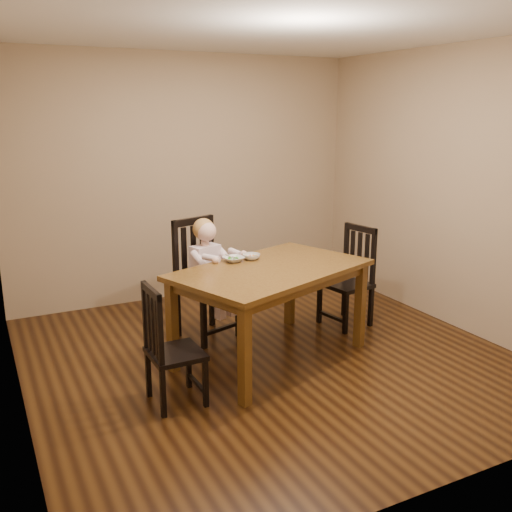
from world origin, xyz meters
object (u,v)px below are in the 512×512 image
chair_right (350,278)px  bowl_peas (234,259)px  chair_left (169,348)px  bowl_veg (251,257)px  toddler (207,266)px  dining_table (271,278)px  chair_child (204,281)px

chair_right → bowl_peas: bearing=83.4°
chair_left → chair_right: chair_right is taller
chair_right → bowl_veg: bearing=84.0°
bowl_peas → chair_right: bearing=2.9°
chair_right → bowl_peas: size_ratio=5.64×
chair_right → bowl_peas: 1.34m
chair_left → toddler: toddler is taller
chair_left → bowl_peas: (0.83, 0.68, 0.40)m
dining_table → chair_left: (-1.03, -0.37, -0.29)m
chair_left → bowl_peas: bearing=128.5°
dining_table → toddler: size_ratio=3.13×
bowl_peas → chair_left: bearing=-140.6°
chair_right → chair_left: bearing=99.9°
chair_left → chair_right: size_ratio=0.92×
bowl_peas → toddler: bearing=104.5°
chair_child → chair_left: bearing=40.8°
bowl_peas → dining_table: bearing=-56.6°
chair_right → bowl_veg: size_ratio=6.38×
chair_left → chair_right: bearing=108.5°
chair_left → bowl_veg: (1.00, 0.68, 0.41)m
chair_child → chair_right: 1.46m
chair_left → toddler: bearing=144.7°
chair_child → bowl_peas: 0.54m
toddler → bowl_peas: 0.42m
chair_left → bowl_veg: size_ratio=5.85×
dining_table → toddler: toddler is taller
chair_left → chair_child: bearing=146.6°
chair_right → toddler: 1.44m
chair_right → bowl_peas: chair_right is taller
dining_table → toddler: 0.76m
chair_left → toddler: (0.73, 1.06, 0.26)m
toddler → dining_table: bearing=96.9°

